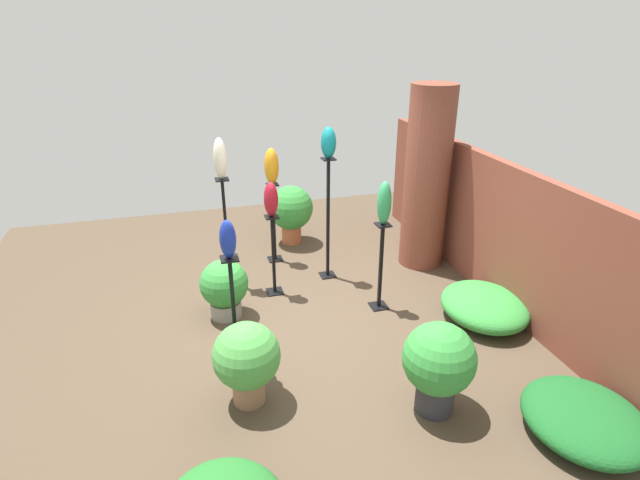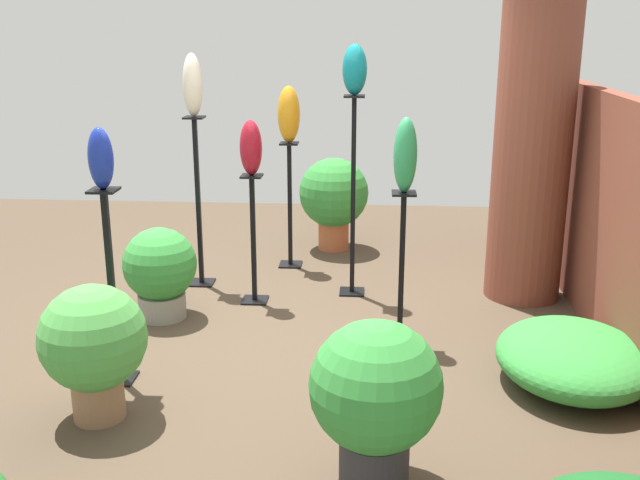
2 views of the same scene
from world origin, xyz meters
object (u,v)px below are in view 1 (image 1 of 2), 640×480
at_px(brick_pillar, 427,179).
at_px(pedestal_ivory, 227,238).
at_px(art_vase_amber, 272,166).
at_px(potted_plant_front_left, 291,210).
at_px(pedestal_teal, 328,224).
at_px(art_vase_ivory, 220,158).
at_px(art_vase_teal, 329,143).
at_px(art_vase_jade, 384,203).
at_px(pedestal_ruby, 273,259).
at_px(potted_plant_mid_right, 439,363).
at_px(art_vase_cobalt, 228,239).
at_px(potted_plant_back_center, 247,359).
at_px(pedestal_amber, 274,226).
at_px(pedestal_cobalt, 234,321).
at_px(potted_plant_walkway_edge, 224,287).
at_px(art_vase_ruby, 271,199).
at_px(pedestal_jade, 381,271).

height_order(brick_pillar, pedestal_ivory, brick_pillar).
bearing_deg(art_vase_amber, potted_plant_front_left, 145.87).
bearing_deg(art_vase_amber, pedestal_teal, 40.67).
bearing_deg(art_vase_amber, art_vase_ivory, -52.53).
relative_size(art_vase_amber, art_vase_teal, 1.28).
bearing_deg(art_vase_jade, pedestal_ruby, -121.25).
height_order(pedestal_ruby, potted_plant_mid_right, pedestal_ruby).
xyz_separation_m(art_vase_cobalt, potted_plant_back_center, (0.46, 0.04, -0.94)).
distance_m(brick_pillar, pedestal_ivory, 2.70).
relative_size(pedestal_amber, art_vase_cobalt, 3.14).
height_order(brick_pillar, pedestal_teal, brick_pillar).
height_order(pedestal_cobalt, potted_plant_front_left, pedestal_cobalt).
xyz_separation_m(art_vase_jade, potted_plant_walkway_edge, (-0.30, -1.76, -0.93)).
distance_m(pedestal_ruby, art_vase_ruby, 0.76).
distance_m(pedestal_jade, potted_plant_front_left, 2.20).
relative_size(potted_plant_front_left, potted_plant_walkway_edge, 1.29).
relative_size(art_vase_cobalt, potted_plant_mid_right, 0.42).
bearing_deg(pedestal_ivory, pedestal_teal, 83.92).
xyz_separation_m(pedestal_ivory, potted_plant_mid_right, (2.77, 1.45, -0.16)).
xyz_separation_m(art_vase_ivory, potted_plant_walkway_edge, (0.75, -0.13, -1.28)).
relative_size(pedestal_teal, potted_plant_walkway_edge, 2.31).
height_order(pedestal_amber, art_vase_jade, art_vase_jade).
height_order(pedestal_teal, art_vase_ivory, art_vase_ivory).
height_order(art_vase_amber, potted_plant_walkway_edge, art_vase_amber).
relative_size(art_vase_amber, potted_plant_mid_right, 0.57).
distance_m(pedestal_ruby, art_vase_teal, 1.55).
bearing_deg(pedestal_ivory, art_vase_jade, 57.05).
relative_size(pedestal_jade, art_vase_teal, 2.79).
distance_m(pedestal_amber, pedestal_ruby, 0.93).
xyz_separation_m(pedestal_ruby, art_vase_teal, (-0.24, 0.76, 1.32)).
distance_m(art_vase_teal, potted_plant_front_left, 1.76).
xyz_separation_m(art_vase_ruby, art_vase_ivory, (-0.38, -0.51, 0.43)).
xyz_separation_m(pedestal_cobalt, pedestal_teal, (-1.63, 1.40, 0.19)).
distance_m(art_vase_ruby, potted_plant_mid_right, 2.68).
relative_size(pedestal_ivory, potted_plant_back_center, 1.80).
xyz_separation_m(pedestal_teal, potted_plant_mid_right, (2.63, 0.18, -0.25)).
bearing_deg(potted_plant_back_center, art_vase_ivory, 177.74).
xyz_separation_m(art_vase_amber, art_vase_ruby, (0.91, -0.19, -0.14)).
bearing_deg(pedestal_cobalt, pedestal_ivory, 175.83).
distance_m(brick_pillar, art_vase_jade, 1.40).
distance_m(pedestal_cobalt, art_vase_cobalt, 0.84).
xyz_separation_m(art_vase_ruby, potted_plant_mid_right, (2.39, 0.94, -0.74)).
relative_size(pedestal_ruby, art_vase_teal, 2.69).
height_order(pedestal_teal, art_vase_teal, art_vase_teal).
height_order(art_vase_jade, potted_plant_front_left, art_vase_jade).
relative_size(pedestal_amber, pedestal_ivory, 0.80).
relative_size(art_vase_ruby, potted_plant_front_left, 0.47).
xyz_separation_m(pedestal_jade, art_vase_ivory, (-1.06, -1.63, 1.17)).
relative_size(pedestal_ivory, art_vase_amber, 2.90).
distance_m(pedestal_teal, art_vase_ruby, 0.94).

